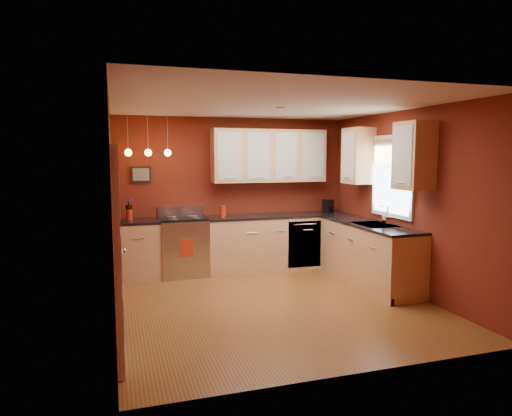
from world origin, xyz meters
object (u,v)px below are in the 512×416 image
object	(u,v)px
coffee_maker	(328,207)
gas_range	(184,246)
soap_pump	(386,218)
sink	(375,226)
red_canister	(223,211)

from	to	relation	value
coffee_maker	gas_range	bearing A→B (deg)	164.90
coffee_maker	soap_pump	world-z (taller)	coffee_maker
gas_range	coffee_maker	bearing A→B (deg)	-0.13
sink	soap_pump	bearing A→B (deg)	-41.84
red_canister	coffee_maker	world-z (taller)	coffee_maker
sink	soap_pump	world-z (taller)	sink
red_canister	soap_pump	distance (m)	2.66
red_canister	coffee_maker	bearing A→B (deg)	-1.77
sink	coffee_maker	distance (m)	1.50
sink	coffee_maker	bearing A→B (deg)	90.93
gas_range	soap_pump	bearing A→B (deg)	-30.40
gas_range	sink	size ratio (longest dim) A/B	1.59
sink	soap_pump	xyz separation A→B (m)	(0.12, -0.11, 0.13)
red_canister	coffee_maker	xyz separation A→B (m)	(1.93, -0.06, 0.02)
gas_range	coffee_maker	xyz separation A→B (m)	(2.60, -0.01, 0.57)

